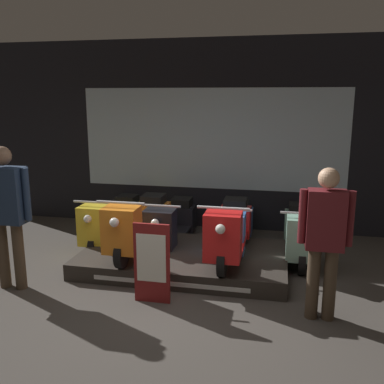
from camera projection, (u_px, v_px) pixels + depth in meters
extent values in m
plane|color=#423D38|center=(161.00, 315.00, 4.52)|extent=(30.00, 30.00, 0.00)
cube|color=black|center=(212.00, 136.00, 7.27)|extent=(8.17, 0.08, 3.20)
cube|color=silver|center=(211.00, 139.00, 7.23)|extent=(4.49, 0.01, 1.70)
cube|color=#2D2823|center=(184.00, 259.00, 5.78)|extent=(2.73, 1.53, 0.22)
cube|color=silver|center=(169.00, 284.00, 5.04)|extent=(1.91, 0.01, 0.05)
cylinder|color=black|center=(122.00, 254.00, 5.18)|extent=(0.09, 0.35, 0.35)
cylinder|color=black|center=(155.00, 222.00, 6.49)|extent=(0.09, 0.35, 0.35)
cube|color=orange|center=(140.00, 237.00, 5.84)|extent=(0.40, 1.27, 0.05)
cube|color=orange|center=(122.00, 230.00, 5.14)|extent=(0.42, 0.32, 0.56)
cube|color=orange|center=(154.00, 217.00, 6.45)|extent=(0.44, 0.37, 0.41)
cube|color=black|center=(153.00, 199.00, 6.38)|extent=(0.32, 0.34, 0.14)
cylinder|color=silver|center=(120.00, 203.00, 5.06)|extent=(0.60, 0.03, 0.03)
sphere|color=white|center=(114.00, 222.00, 4.90)|extent=(0.11, 0.11, 0.11)
cylinder|color=black|center=(222.00, 262.00, 4.93)|extent=(0.09, 0.35, 0.35)
cylinder|color=black|center=(235.00, 227.00, 6.25)|extent=(0.09, 0.35, 0.35)
cube|color=red|center=(229.00, 243.00, 5.59)|extent=(0.40, 1.27, 0.05)
cube|color=red|center=(223.00, 237.00, 4.89)|extent=(0.42, 0.32, 0.56)
cube|color=red|center=(235.00, 221.00, 6.20)|extent=(0.44, 0.37, 0.41)
cube|color=black|center=(235.00, 203.00, 6.13)|extent=(0.32, 0.34, 0.14)
cylinder|color=silver|center=(223.00, 208.00, 4.81)|extent=(0.60, 0.03, 0.03)
sphere|color=white|center=(220.00, 229.00, 4.65)|extent=(0.11, 0.11, 0.11)
cylinder|color=black|center=(95.00, 246.00, 6.10)|extent=(0.09, 0.35, 0.35)
cylinder|color=black|center=(129.00, 219.00, 7.41)|extent=(0.09, 0.35, 0.35)
cube|color=yellow|center=(114.00, 232.00, 6.76)|extent=(0.40, 1.27, 0.05)
cube|color=yellow|center=(95.00, 225.00, 6.06)|extent=(0.42, 0.32, 0.56)
cube|color=yellow|center=(128.00, 215.00, 7.37)|extent=(0.44, 0.37, 0.41)
cube|color=black|center=(127.00, 199.00, 7.30)|extent=(0.32, 0.34, 0.14)
cylinder|color=silver|center=(94.00, 202.00, 5.98)|extent=(0.60, 0.03, 0.03)
sphere|color=white|center=(88.00, 219.00, 5.82)|extent=(0.11, 0.11, 0.11)
cylinder|color=black|center=(160.00, 251.00, 5.91)|extent=(0.09, 0.35, 0.35)
cylinder|color=black|center=(182.00, 222.00, 7.22)|extent=(0.09, 0.35, 0.35)
cube|color=black|center=(172.00, 236.00, 6.57)|extent=(0.40, 1.27, 0.05)
cube|color=black|center=(160.00, 229.00, 5.87)|extent=(0.42, 0.32, 0.56)
cube|color=black|center=(182.00, 218.00, 7.18)|extent=(0.44, 0.37, 0.41)
cube|color=black|center=(182.00, 202.00, 7.11)|extent=(0.32, 0.34, 0.14)
cylinder|color=silver|center=(159.00, 206.00, 5.79)|extent=(0.60, 0.03, 0.03)
sphere|color=white|center=(155.00, 223.00, 5.63)|extent=(0.11, 0.11, 0.11)
cylinder|color=black|center=(228.00, 256.00, 5.72)|extent=(0.09, 0.35, 0.35)
cylinder|color=black|center=(239.00, 226.00, 7.03)|extent=(0.09, 0.35, 0.35)
cube|color=#386BBC|center=(234.00, 240.00, 6.38)|extent=(0.40, 1.27, 0.05)
cube|color=#386BBC|center=(229.00, 234.00, 5.68)|extent=(0.42, 0.32, 0.56)
cube|color=#386BBC|center=(239.00, 221.00, 6.99)|extent=(0.44, 0.37, 0.41)
cube|color=black|center=(239.00, 205.00, 6.92)|extent=(0.32, 0.34, 0.14)
cylinder|color=silver|center=(229.00, 209.00, 5.60)|extent=(0.60, 0.03, 0.03)
sphere|color=white|center=(227.00, 228.00, 5.44)|extent=(0.11, 0.11, 0.11)
cylinder|color=black|center=(302.00, 261.00, 5.53)|extent=(0.09, 0.35, 0.35)
cylinder|color=black|center=(298.00, 230.00, 6.84)|extent=(0.09, 0.35, 0.35)
cube|color=#8EC6AD|center=(300.00, 244.00, 6.19)|extent=(0.40, 1.27, 0.05)
cube|color=#8EC6AD|center=(303.00, 239.00, 5.49)|extent=(0.42, 0.32, 0.56)
cube|color=#8EC6AD|center=(299.00, 225.00, 6.79)|extent=(0.44, 0.37, 0.41)
cube|color=black|center=(300.00, 208.00, 6.73)|extent=(0.32, 0.34, 0.14)
cylinder|color=silver|center=(304.00, 214.00, 5.40)|extent=(0.60, 0.03, 0.03)
sphere|color=white|center=(304.00, 232.00, 5.24)|extent=(0.11, 0.11, 0.11)
cylinder|color=#473828|center=(3.00, 255.00, 5.11)|extent=(0.13, 0.13, 0.82)
cylinder|color=#473828|center=(19.00, 256.00, 5.07)|extent=(0.13, 0.13, 0.82)
cube|color=#1E2D47|center=(5.00, 195.00, 4.93)|extent=(0.47, 0.26, 0.65)
cylinder|color=#1E2D47|center=(26.00, 194.00, 4.87)|extent=(0.08, 0.08, 0.60)
sphere|color=brown|center=(1.00, 156.00, 4.83)|extent=(0.22, 0.22, 0.22)
cylinder|color=#473828|center=(313.00, 283.00, 4.40)|extent=(0.13, 0.13, 0.76)
cylinder|color=#473828|center=(330.00, 285.00, 4.36)|extent=(0.13, 0.13, 0.76)
cube|color=#5B191E|center=(326.00, 220.00, 4.23)|extent=(0.37, 0.21, 0.60)
cylinder|color=#5B191E|center=(302.00, 216.00, 4.27)|extent=(0.08, 0.08, 0.56)
cylinder|color=#5B191E|center=(350.00, 219.00, 4.18)|extent=(0.08, 0.08, 0.56)
sphere|color=tan|center=(329.00, 178.00, 4.14)|extent=(0.21, 0.21, 0.21)
cube|color=maroon|center=(152.00, 263.00, 4.72)|extent=(0.41, 0.04, 0.92)
cube|color=white|center=(151.00, 258.00, 4.68)|extent=(0.33, 0.01, 0.55)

